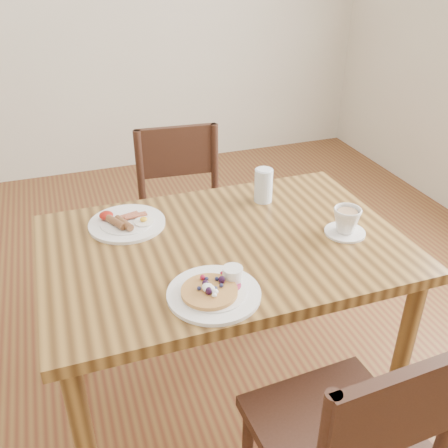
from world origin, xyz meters
The scene contains 8 objects.
ground centered at (0.00, 0.00, 0.00)m, with size 5.00×5.00×0.00m, color brown.
dining_table centered at (0.00, 0.00, 0.65)m, with size 1.20×0.80×0.75m.
chair_near centered at (0.12, -0.65, 0.49)m, with size 0.44×0.44×0.88m.
chair_far centered at (0.04, 0.68, 0.49)m, with size 0.46×0.46×0.88m.
pancake_plate centered at (-0.12, -0.26, 0.76)m, with size 0.27×0.27×0.06m.
breakfast_plate centered at (-0.29, 0.22, 0.76)m, with size 0.27×0.27×0.04m.
teacup_saucer centered at (0.41, -0.08, 0.79)m, with size 0.14×0.14×0.10m.
water_glass centered at (0.24, 0.23, 0.82)m, with size 0.07×0.07×0.13m, color silver.
Camera 1 is at (-0.47, -1.33, 1.64)m, focal length 40.00 mm.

